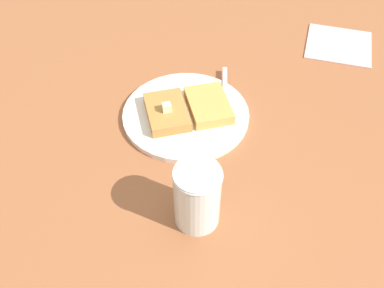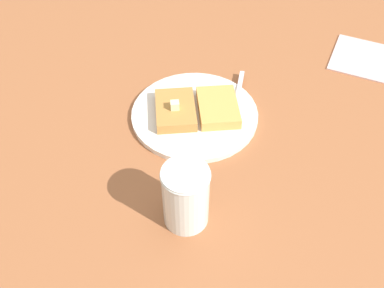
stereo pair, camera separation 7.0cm
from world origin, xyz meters
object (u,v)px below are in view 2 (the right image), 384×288
plate (197,114)px  napkin (366,59)px  fork (237,100)px  syrup_jar (186,198)px

plate → napkin: 41.18cm
plate → fork: bearing=36.6°
fork → syrup_jar: (-3.09, -27.16, 3.88)cm
napkin → plate: bearing=-140.0°
fork → napkin: (24.81, 21.44, -1.10)cm
fork → napkin: size_ratio=1.13×
plate → syrup_jar: bearing=-80.6°
fork → napkin: bearing=40.8°
syrup_jar → plate: bearing=99.4°
plate → fork: size_ratio=1.48×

